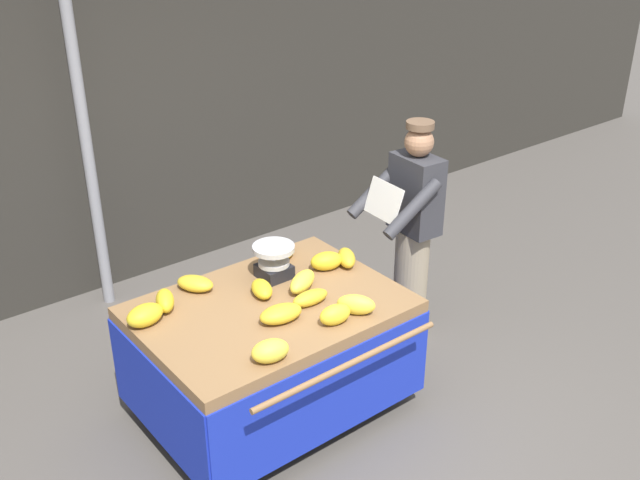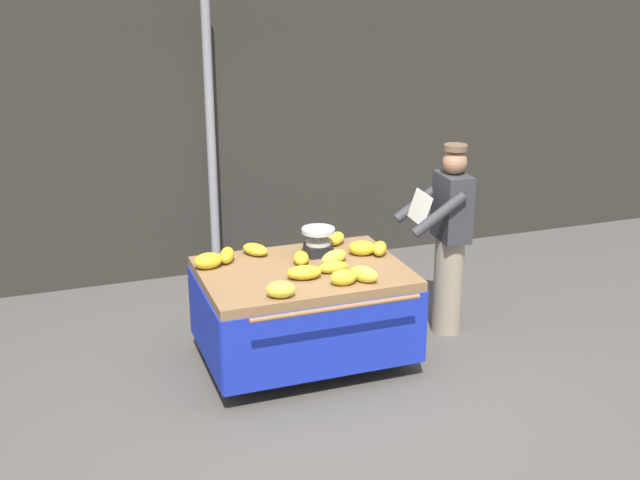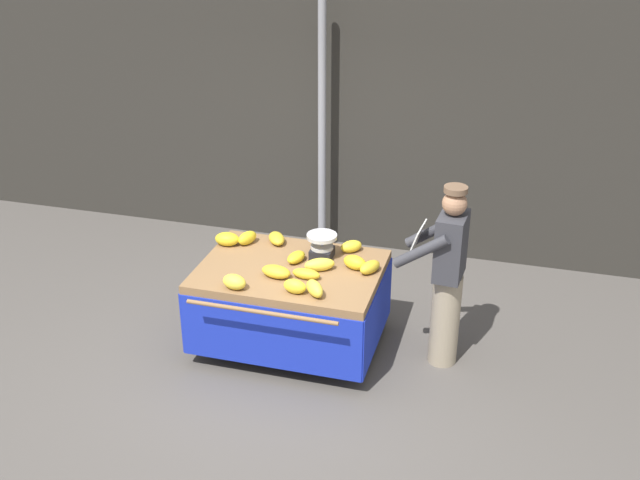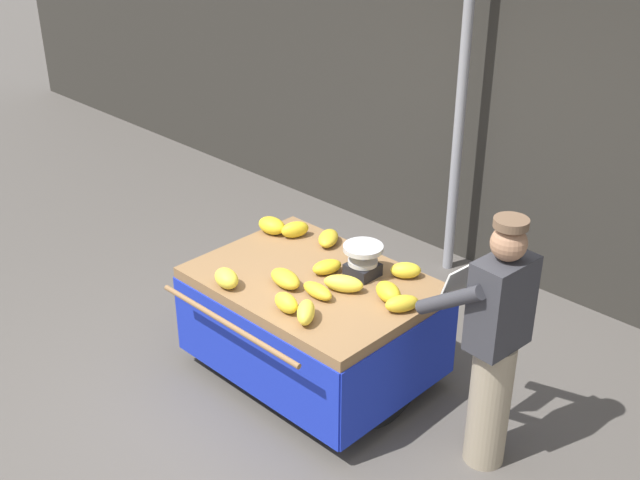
{
  "view_description": "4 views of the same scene",
  "coord_description": "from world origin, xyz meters",
  "px_view_note": "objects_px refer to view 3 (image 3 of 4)",
  "views": [
    {
      "loc": [
        -2.23,
        -2.85,
        3.23
      ],
      "look_at": [
        0.31,
        0.35,
        1.21
      ],
      "focal_mm": 41.13,
      "sensor_mm": 36.0,
      "label": 1
    },
    {
      "loc": [
        -1.93,
        -5.27,
        3.17
      ],
      "look_at": [
        0.11,
        0.42,
        1.07
      ],
      "focal_mm": 45.16,
      "sensor_mm": 36.0,
      "label": 2
    },
    {
      "loc": [
        1.88,
        -5.33,
        4.04
      ],
      "look_at": [
        0.23,
        0.5,
        1.11
      ],
      "focal_mm": 42.76,
      "sensor_mm": 36.0,
      "label": 3
    },
    {
      "loc": [
        3.39,
        -3.0,
        3.63
      ],
      "look_at": [
        0.14,
        0.32,
        1.23
      ],
      "focal_mm": 45.11,
      "sensor_mm": 36.0,
      "label": 4
    }
  ],
  "objects_px": {
    "banana_bunch_6": "(320,265)",
    "banana_bunch_7": "(315,289)",
    "banana_bunch_0": "(277,238)",
    "banana_bunch_11": "(355,262)",
    "banana_bunch_4": "(227,239)",
    "banana_bunch_12": "(370,267)",
    "banana_bunch_3": "(295,286)",
    "vendor_person": "(447,276)",
    "banana_bunch_1": "(247,238)",
    "banana_bunch_2": "(306,274)",
    "street_pole": "(322,131)",
    "banana_cart": "(290,288)",
    "banana_bunch_5": "(351,246)",
    "banana_bunch_8": "(276,272)",
    "banana_bunch_9": "(296,257)",
    "weighing_scale": "(322,246)",
    "banana_bunch_10": "(234,282)"
  },
  "relations": [
    {
      "from": "banana_bunch_3",
      "to": "banana_bunch_10",
      "type": "xyz_separation_m",
      "value": [
        -0.52,
        -0.07,
        0.0
      ]
    },
    {
      "from": "banana_bunch_3",
      "to": "banana_bunch_1",
      "type": "bearing_deg",
      "value": 132.83
    },
    {
      "from": "banana_bunch_5",
      "to": "banana_bunch_7",
      "type": "relative_size",
      "value": 0.9
    },
    {
      "from": "banana_bunch_3",
      "to": "vendor_person",
      "type": "xyz_separation_m",
      "value": [
        1.21,
        0.57,
        -0.02
      ]
    },
    {
      "from": "banana_bunch_11",
      "to": "banana_bunch_6",
      "type": "bearing_deg",
      "value": -158.35
    },
    {
      "from": "banana_bunch_4",
      "to": "banana_bunch_11",
      "type": "relative_size",
      "value": 1.04
    },
    {
      "from": "banana_bunch_8",
      "to": "banana_bunch_7",
      "type": "bearing_deg",
      "value": -27.17
    },
    {
      "from": "banana_bunch_7",
      "to": "banana_bunch_8",
      "type": "distance_m",
      "value": 0.47
    },
    {
      "from": "banana_cart",
      "to": "banana_bunch_2",
      "type": "relative_size",
      "value": 6.55
    },
    {
      "from": "banana_bunch_4",
      "to": "banana_bunch_11",
      "type": "bearing_deg",
      "value": -5.98
    },
    {
      "from": "banana_bunch_5",
      "to": "banana_bunch_6",
      "type": "relative_size",
      "value": 0.78
    },
    {
      "from": "street_pole",
      "to": "banana_bunch_12",
      "type": "distance_m",
      "value": 2.25
    },
    {
      "from": "banana_bunch_0",
      "to": "banana_bunch_11",
      "type": "xyz_separation_m",
      "value": [
        0.84,
        -0.31,
        0.01
      ]
    },
    {
      "from": "banana_bunch_8",
      "to": "vendor_person",
      "type": "distance_m",
      "value": 1.49
    },
    {
      "from": "street_pole",
      "to": "banana_bunch_6",
      "type": "distance_m",
      "value": 2.17
    },
    {
      "from": "banana_bunch_3",
      "to": "banana_bunch_5",
      "type": "bearing_deg",
      "value": 72.68
    },
    {
      "from": "banana_bunch_1",
      "to": "banana_bunch_4",
      "type": "height_order",
      "value": "banana_bunch_4"
    },
    {
      "from": "banana_bunch_8",
      "to": "banana_bunch_12",
      "type": "relative_size",
      "value": 1.19
    },
    {
      "from": "street_pole",
      "to": "banana_bunch_3",
      "type": "distance_m",
      "value": 2.57
    },
    {
      "from": "banana_bunch_2",
      "to": "banana_bunch_5",
      "type": "distance_m",
      "value": 0.67
    },
    {
      "from": "banana_bunch_6",
      "to": "banana_bunch_7",
      "type": "bearing_deg",
      "value": -79.51
    },
    {
      "from": "weighing_scale",
      "to": "banana_bunch_12",
      "type": "height_order",
      "value": "weighing_scale"
    },
    {
      "from": "banana_bunch_1",
      "to": "banana_bunch_9",
      "type": "bearing_deg",
      "value": -22.51
    },
    {
      "from": "banana_bunch_4",
      "to": "banana_bunch_12",
      "type": "xyz_separation_m",
      "value": [
        1.43,
        -0.17,
        -0.01
      ]
    },
    {
      "from": "banana_bunch_5",
      "to": "vendor_person",
      "type": "relative_size",
      "value": 0.12
    },
    {
      "from": "banana_bunch_7",
      "to": "vendor_person",
      "type": "xyz_separation_m",
      "value": [
        1.03,
        0.56,
        -0.02
      ]
    },
    {
      "from": "banana_bunch_3",
      "to": "banana_bunch_12",
      "type": "bearing_deg",
      "value": 44.5
    },
    {
      "from": "street_pole",
      "to": "banana_bunch_1",
      "type": "height_order",
      "value": "street_pole"
    },
    {
      "from": "banana_bunch_7",
      "to": "banana_bunch_6",
      "type": "bearing_deg",
      "value": 100.49
    },
    {
      "from": "banana_bunch_11",
      "to": "vendor_person",
      "type": "relative_size",
      "value": 0.13
    },
    {
      "from": "banana_bunch_3",
      "to": "banana_bunch_11",
      "type": "bearing_deg",
      "value": 55.47
    },
    {
      "from": "banana_bunch_9",
      "to": "vendor_person",
      "type": "xyz_separation_m",
      "value": [
        1.37,
        0.02,
        -0.01
      ]
    },
    {
      "from": "weighing_scale",
      "to": "banana_bunch_5",
      "type": "height_order",
      "value": "weighing_scale"
    },
    {
      "from": "banana_bunch_0",
      "to": "vendor_person",
      "type": "relative_size",
      "value": 0.15
    },
    {
      "from": "banana_bunch_2",
      "to": "banana_bunch_10",
      "type": "xyz_separation_m",
      "value": [
        -0.54,
        -0.34,
        0.02
      ]
    },
    {
      "from": "vendor_person",
      "to": "banana_bunch_6",
      "type": "bearing_deg",
      "value": -173.8
    },
    {
      "from": "banana_bunch_0",
      "to": "banana_bunch_12",
      "type": "relative_size",
      "value": 1.09
    },
    {
      "from": "street_pole",
      "to": "banana_bunch_3",
      "type": "relative_size",
      "value": 14.44
    },
    {
      "from": "weighing_scale",
      "to": "banana_bunch_6",
      "type": "distance_m",
      "value": 0.26
    },
    {
      "from": "banana_bunch_0",
      "to": "banana_bunch_2",
      "type": "relative_size",
      "value": 0.99
    },
    {
      "from": "banana_bunch_0",
      "to": "banana_bunch_6",
      "type": "bearing_deg",
      "value": -37.71
    },
    {
      "from": "banana_bunch_11",
      "to": "banana_bunch_3",
      "type": "bearing_deg",
      "value": -124.53
    },
    {
      "from": "banana_bunch_7",
      "to": "banana_bunch_8",
      "type": "xyz_separation_m",
      "value": [
        -0.41,
        0.21,
        -0.01
      ]
    },
    {
      "from": "banana_bunch_0",
      "to": "banana_bunch_4",
      "type": "height_order",
      "value": "banana_bunch_4"
    },
    {
      "from": "banana_bunch_2",
      "to": "banana_bunch_10",
      "type": "height_order",
      "value": "banana_bunch_10"
    },
    {
      "from": "banana_cart",
      "to": "banana_bunch_11",
      "type": "distance_m",
      "value": 0.65
    },
    {
      "from": "banana_bunch_2",
      "to": "banana_bunch_4",
      "type": "distance_m",
      "value": 1.01
    },
    {
      "from": "banana_cart",
      "to": "banana_bunch_5",
      "type": "distance_m",
      "value": 0.7
    },
    {
      "from": "banana_bunch_6",
      "to": "banana_cart",
      "type": "bearing_deg",
      "value": -175.89
    },
    {
      "from": "street_pole",
      "to": "banana_bunch_12",
      "type": "xyz_separation_m",
      "value": [
        0.99,
        -1.94,
        -0.58
      ]
    }
  ]
}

